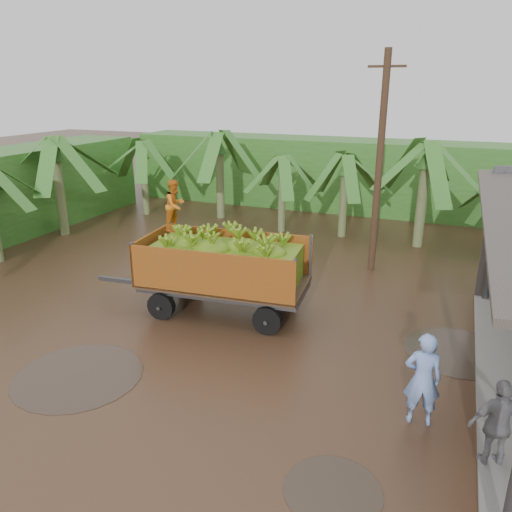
{
  "coord_description": "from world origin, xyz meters",
  "views": [
    {
      "loc": [
        4.06,
        -9.91,
        6.27
      ],
      "look_at": [
        -0.98,
        2.53,
        1.64
      ],
      "focal_mm": 35.0,
      "sensor_mm": 36.0,
      "label": 1
    }
  ],
  "objects": [
    {
      "name": "banana_plants",
      "position": [
        -5.58,
        6.44,
        1.97
      ],
      "size": [
        24.38,
        21.17,
        4.38
      ],
      "color": "#2D661E",
      "rests_on": "ground"
    },
    {
      "name": "banana_trailer",
      "position": [
        -1.78,
        2.04,
        1.41
      ],
      "size": [
        6.57,
        2.67,
        3.67
      ],
      "rotation": [
        0.0,
        0.0,
        0.09
      ],
      "color": "#C76A1C",
      "rests_on": "ground"
    },
    {
      "name": "utility_pole",
      "position": [
        1.59,
        7.16,
        3.74
      ],
      "size": [
        1.2,
        0.24,
        7.36
      ],
      "color": "#47301E",
      "rests_on": "ground"
    },
    {
      "name": "ground",
      "position": [
        0.0,
        0.0,
        0.0
      ],
      "size": [
        100.0,
        100.0,
        0.0
      ],
      "primitive_type": "plane",
      "color": "black",
      "rests_on": "ground"
    },
    {
      "name": "man_grey",
      "position": [
        5.21,
        -1.88,
        0.85
      ],
      "size": [
        1.07,
        0.71,
        1.69
      ],
      "primitive_type": "imported",
      "rotation": [
        0.0,
        0.0,
        3.47
      ],
      "color": "gray",
      "rests_on": "ground"
    },
    {
      "name": "hedge_north",
      "position": [
        -2.0,
        16.0,
        1.8
      ],
      "size": [
        22.0,
        3.0,
        3.6
      ],
      "primitive_type": "cube",
      "color": "#2D661E",
      "rests_on": "ground"
    },
    {
      "name": "man_blue",
      "position": [
        3.92,
        -1.11,
        0.96
      ],
      "size": [
        0.77,
        0.58,
        1.93
      ],
      "primitive_type": "imported",
      "rotation": [
        0.0,
        0.0,
        3.32
      ],
      "color": "#7A9ADE",
      "rests_on": "ground"
    }
  ]
}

